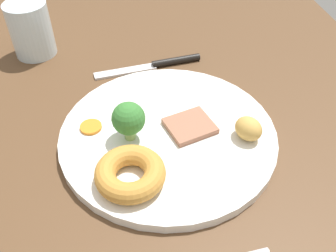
% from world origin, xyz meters
% --- Properties ---
extents(dining_table, '(1.20, 0.84, 0.04)m').
position_xyz_m(dining_table, '(0.00, 0.00, 0.02)').
color(dining_table, brown).
rests_on(dining_table, ground).
extents(dinner_plate, '(0.29, 0.29, 0.01)m').
position_xyz_m(dinner_plate, '(-0.01, -0.02, 0.04)').
color(dinner_plate, white).
rests_on(dinner_plate, dining_table).
extents(meat_slice_main, '(0.07, 0.07, 0.01)m').
position_xyz_m(meat_slice_main, '(-0.01, -0.05, 0.05)').
color(meat_slice_main, '#9E664C').
rests_on(meat_slice_main, dinner_plate).
extents(yorkshire_pudding, '(0.08, 0.08, 0.03)m').
position_xyz_m(yorkshire_pudding, '(-0.08, 0.03, 0.06)').
color(yorkshire_pudding, '#C68938').
rests_on(yorkshire_pudding, dinner_plate).
extents(roast_potato_left, '(0.05, 0.05, 0.03)m').
position_xyz_m(roast_potato_left, '(-0.04, -0.13, 0.07)').
color(roast_potato_left, tan).
rests_on(roast_potato_left, dinner_plate).
extents(carrot_coin_front, '(0.03, 0.03, 0.00)m').
position_xyz_m(carrot_coin_front, '(0.02, 0.08, 0.05)').
color(carrot_coin_front, orange).
rests_on(carrot_coin_front, dinner_plate).
extents(broccoli_floret, '(0.04, 0.04, 0.06)m').
position_xyz_m(broccoli_floret, '(-0.01, 0.03, 0.08)').
color(broccoli_floret, '#8CB766').
rests_on(broccoli_floret, dinner_plate).
extents(knife, '(0.04, 0.19, 0.01)m').
position_xyz_m(knife, '(0.17, -0.04, 0.04)').
color(knife, black).
rests_on(knife, dining_table).
extents(water_glass, '(0.07, 0.07, 0.09)m').
position_xyz_m(water_glass, '(0.25, 0.17, 0.08)').
color(water_glass, silver).
rests_on(water_glass, dining_table).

